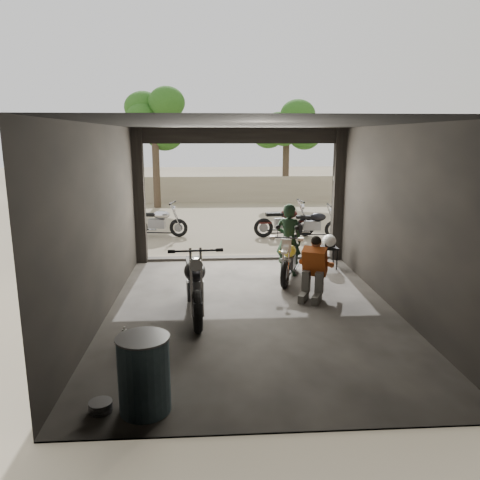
{
  "coord_description": "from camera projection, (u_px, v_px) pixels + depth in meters",
  "views": [
    {
      "loc": [
        -0.7,
        -7.74,
        3.0
      ],
      "look_at": [
        -0.18,
        0.6,
        1.15
      ],
      "focal_mm": 35.0,
      "sensor_mm": 36.0,
      "label": 1
    }
  ],
  "objects": [
    {
      "name": "outside_bike_c",
      "position": [
        314.0,
        222.0,
        13.99
      ],
      "size": [
        1.56,
        0.73,
        1.03
      ],
      "primitive_type": null,
      "rotation": [
        0.0,
        0.0,
        1.5
      ],
      "color": "black",
      "rests_on": "ground"
    },
    {
      "name": "rider",
      "position": [
        289.0,
        240.0,
        10.15
      ],
      "size": [
        0.7,
        0.61,
        1.6
      ],
      "primitive_type": "imported",
      "rotation": [
        0.0,
        0.0,
        2.64
      ],
      "color": "black",
      "rests_on": "ground"
    },
    {
      "name": "oil_drum",
      "position": [
        144.0,
        375.0,
        5.12
      ],
      "size": [
        0.73,
        0.73,
        0.88
      ],
      "primitive_type": "cylinder",
      "rotation": [
        0.0,
        0.0,
        0.36
      ],
      "color": "#364F5B",
      "rests_on": "ground"
    },
    {
      "name": "garage",
      "position": [
        250.0,
        233.0,
        8.49
      ],
      "size": [
        7.0,
        7.13,
        3.2
      ],
      "color": "#2D2B28",
      "rests_on": "ground"
    },
    {
      "name": "helmet",
      "position": [
        329.0,
        241.0,
        10.65
      ],
      "size": [
        0.35,
        0.37,
        0.31
      ],
      "primitive_type": "ellipsoid",
      "rotation": [
        0.0,
        0.0,
        0.09
      ],
      "color": "silver",
      "rests_on": "stool"
    },
    {
      "name": "sign_post",
      "position": [
        349.0,
        194.0,
        11.36
      ],
      "size": [
        0.8,
        0.08,
        2.41
      ],
      "rotation": [
        0.0,
        0.0,
        -0.04
      ],
      "color": "black",
      "rests_on": "ground"
    },
    {
      "name": "tree_left",
      "position": [
        154.0,
        112.0,
        19.36
      ],
      "size": [
        2.2,
        2.2,
        5.6
      ],
      "color": "#382B1E",
      "rests_on": "ground"
    },
    {
      "name": "left_bike",
      "position": [
        195.0,
        279.0,
        7.91
      ],
      "size": [
        0.94,
        1.97,
        1.3
      ],
      "primitive_type": null,
      "rotation": [
        0.0,
        0.0,
        0.08
      ],
      "color": "black",
      "rests_on": "ground"
    },
    {
      "name": "ground",
      "position": [
        252.0,
        311.0,
        8.23
      ],
      "size": [
        80.0,
        80.0,
        0.0
      ],
      "primitive_type": "plane",
      "color": "#7A6D56",
      "rests_on": "ground"
    },
    {
      "name": "outside_bike_b",
      "position": [
        285.0,
        219.0,
        14.18
      ],
      "size": [
        1.71,
        0.82,
        1.12
      ],
      "primitive_type": null,
      "rotation": [
        0.0,
        0.0,
        1.66
      ],
      "color": "#360E0D",
      "rests_on": "ground"
    },
    {
      "name": "tree_right",
      "position": [
        287.0,
        124.0,
        21.27
      ],
      "size": [
        2.2,
        2.2,
        5.0
      ],
      "color": "#382B1E",
      "rests_on": "ground"
    },
    {
      "name": "outside_bike_a",
      "position": [
        158.0,
        219.0,
        14.24
      ],
      "size": [
        1.66,
        0.9,
        1.07
      ],
      "primitive_type": null,
      "rotation": [
        0.0,
        0.0,
        1.4
      ],
      "color": "black",
      "rests_on": "ground"
    },
    {
      "name": "stool",
      "position": [
        329.0,
        250.0,
        10.75
      ],
      "size": [
        0.37,
        0.37,
        0.52
      ],
      "rotation": [
        0.0,
        0.0,
        -0.31
      ],
      "color": "black",
      "rests_on": "ground"
    },
    {
      "name": "boundary_wall",
      "position": [
        226.0,
        189.0,
        21.74
      ],
      "size": [
        18.0,
        0.3,
        1.2
      ],
      "primitive_type": "cube",
      "color": "gray",
      "rests_on": "ground"
    },
    {
      "name": "mechanic",
      "position": [
        313.0,
        270.0,
        8.7
      ],
      "size": [
        0.86,
        0.96,
        1.14
      ],
      "primitive_type": null,
      "rotation": [
        0.0,
        0.0,
        -0.43
      ],
      "color": "#A74716",
      "rests_on": "ground"
    },
    {
      "name": "main_bike",
      "position": [
        290.0,
        256.0,
        9.89
      ],
      "size": [
        1.12,
        1.7,
        1.05
      ],
      "primitive_type": null,
      "rotation": [
        0.0,
        0.0,
        -0.33
      ],
      "color": "beige",
      "rests_on": "ground"
    }
  ]
}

